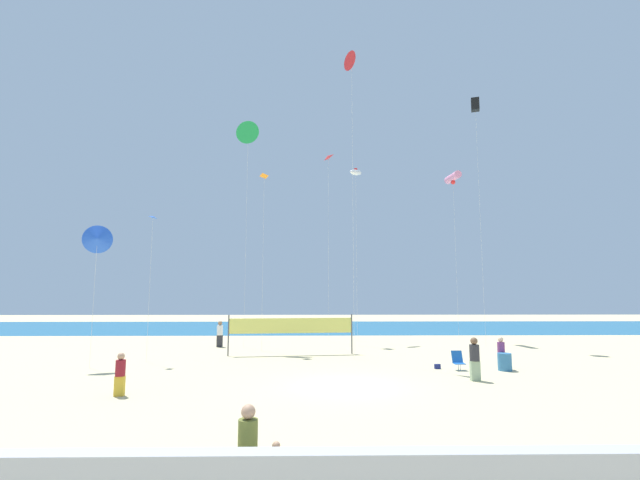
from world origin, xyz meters
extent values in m
plane|color=beige|center=(0.00, 0.00, 0.00)|extent=(120.00, 120.00, 0.00)
cube|color=#1E6B99|center=(0.00, 31.32, 0.00)|extent=(120.00, 20.00, 0.01)
cube|color=navy|center=(-2.54, -9.58, 0.36)|extent=(0.35, 0.21, 0.73)
cylinder|color=olive|center=(-2.54, -9.58, 1.03)|extent=(0.37, 0.37, 0.60)
sphere|color=tan|center=(-2.54, -9.58, 1.46)|extent=(0.27, 0.27, 0.27)
cylinder|color=gold|center=(-2.02, -9.50, 0.59)|extent=(0.21, 0.21, 0.34)
sphere|color=tan|center=(-2.02, -9.50, 0.83)|extent=(0.15, 0.15, 0.15)
cube|color=#2D2D33|center=(-7.75, 13.06, 0.40)|extent=(0.39, 0.23, 0.81)
cylinder|color=white|center=(-7.75, 13.06, 1.14)|extent=(0.41, 0.41, 0.67)
sphere|color=#997051|center=(-7.75, 13.06, 1.63)|extent=(0.30, 0.30, 0.30)
cube|color=#99B28C|center=(5.54, 0.93, 0.41)|extent=(0.39, 0.23, 0.82)
cylinder|color=#2D2D33|center=(5.54, 0.93, 1.16)|extent=(0.41, 0.41, 0.68)
sphere|color=brown|center=(5.54, 0.93, 1.65)|extent=(0.30, 0.30, 0.30)
cube|color=gold|center=(-8.29, -1.62, 0.35)|extent=(0.33, 0.20, 0.69)
cylinder|color=maroon|center=(-8.29, -1.62, 0.98)|extent=(0.35, 0.35, 0.57)
sphere|color=tan|center=(-8.29, -1.62, 1.39)|extent=(0.26, 0.26, 0.26)
cube|color=#EA7260|center=(7.93, 3.88, 0.35)|extent=(0.34, 0.20, 0.70)
cylinder|color=#7A3872|center=(7.93, 3.88, 0.99)|extent=(0.35, 0.35, 0.58)
sphere|color=beige|center=(7.93, 3.88, 1.41)|extent=(0.26, 0.26, 0.26)
cube|color=#1959B2|center=(5.70, 3.48, 0.32)|extent=(0.52, 0.48, 0.03)
cube|color=#1959B2|center=(5.70, 3.77, 0.60)|extent=(0.52, 0.23, 0.57)
cylinder|color=silver|center=(5.70, 3.33, 0.16)|extent=(0.03, 0.03, 0.32)
cylinder|color=silver|center=(5.70, 3.62, 0.16)|extent=(0.03, 0.03, 0.32)
cylinder|color=teal|center=(7.87, 3.38, 0.41)|extent=(0.64, 0.64, 0.81)
cylinder|color=#4C4C51|center=(-6.33, 8.62, 1.20)|extent=(0.08, 0.08, 2.40)
cylinder|color=#4C4C51|center=(1.08, 9.50, 1.20)|extent=(0.08, 0.08, 2.40)
cube|color=#EAE566|center=(-2.62, 9.06, 1.73)|extent=(7.41, 0.90, 0.90)
cube|color=navy|center=(4.78, 3.93, 0.12)|extent=(0.29, 0.14, 0.23)
cylinder|color=silver|center=(-12.44, 4.61, 3.23)|extent=(0.01, 0.01, 6.45)
cone|color=blue|center=(-12.44, 4.61, 6.45)|extent=(1.49, 0.90, 1.46)
cylinder|color=silver|center=(-0.10, 16.15, 7.25)|extent=(0.01, 0.01, 14.50)
pyramid|color=red|center=(-0.15, 16.15, 14.57)|extent=(0.69, 0.71, 0.52)
cylinder|color=silver|center=(-10.33, 6.49, 3.95)|extent=(0.01, 0.01, 7.91)
pyramid|color=blue|center=(-10.32, 6.50, 7.95)|extent=(0.48, 0.47, 0.17)
cylinder|color=silver|center=(-6.04, 12.77, 7.61)|extent=(0.01, 0.01, 15.23)
cone|color=green|center=(-6.04, 12.77, 15.23)|extent=(1.72, 0.53, 1.70)
cylinder|color=silver|center=(2.18, 16.97, 6.75)|extent=(0.01, 0.01, 13.51)
ellipsoid|color=white|center=(2.18, 16.97, 13.51)|extent=(1.30, 1.18, 0.57)
cube|color=red|center=(2.18, 16.97, 13.70)|extent=(0.26, 0.06, 0.32)
cylinder|color=silver|center=(1.01, 7.21, 8.86)|extent=(0.01, 0.01, 17.73)
cone|color=red|center=(1.01, 7.21, 17.73)|extent=(0.86, 1.17, 1.20)
cylinder|color=silver|center=(10.12, 16.86, 6.55)|extent=(0.01, 0.01, 13.10)
cylinder|color=pink|center=(10.12, 16.86, 13.10)|extent=(0.83, 2.06, 0.61)
sphere|color=red|center=(10.12, 16.86, 12.70)|extent=(0.37, 0.37, 0.37)
cylinder|color=silver|center=(10.96, 13.60, 8.94)|extent=(0.01, 0.01, 17.89)
cube|color=black|center=(10.96, 13.60, 17.89)|extent=(0.75, 0.75, 0.94)
cylinder|color=silver|center=(-4.60, 10.77, 5.74)|extent=(0.01, 0.01, 11.49)
pyramid|color=orange|center=(-4.59, 10.79, 11.54)|extent=(0.56, 0.56, 0.29)
camera|label=1|loc=(-1.36, -18.14, 3.64)|focal=24.81mm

